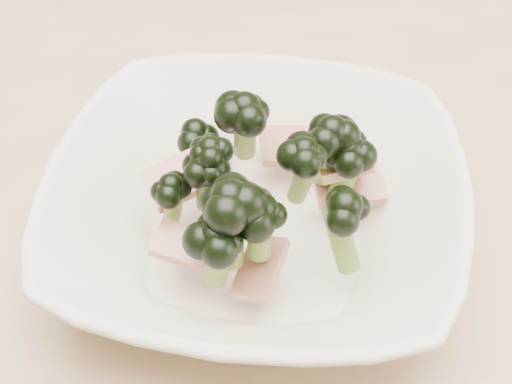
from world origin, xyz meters
TOP-DOWN VIEW (x-y plane):
  - dining_table at (0.00, 0.00)m, footprint 1.20×0.80m
  - broccoli_dish at (0.01, -0.04)m, footprint 0.31×0.31m

SIDE VIEW (x-z plane):
  - dining_table at x=0.00m, z-range 0.28..1.03m
  - broccoli_dish at x=0.01m, z-range 0.73..0.84m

